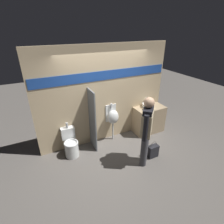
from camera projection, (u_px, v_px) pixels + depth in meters
The scene contains 10 objects.
ground_plane at pixel (115, 148), 4.88m from camera, with size 16.00×16.00×0.00m, color #5B5651.
display_wall at pixel (105, 96), 4.75m from camera, with size 3.77×0.07×2.70m.
sink_counter at pixel (149, 119), 5.49m from camera, with size 0.94×0.50×0.84m.
sink_basin at pixel (148, 105), 5.30m from camera, with size 0.34×0.34×0.26m.
cell_phone at pixel (144, 110), 5.11m from camera, with size 0.07×0.14×0.01m.
divider_near_counter at pixel (92, 121), 4.57m from camera, with size 0.03×0.48×1.67m.
urinal_near_counter at pixel (113, 117), 4.95m from camera, with size 0.33×0.30×1.13m.
toilet at pixel (71, 145), 4.52m from camera, with size 0.37×0.53×0.86m.
person_in_vest at pixel (147, 128), 3.93m from camera, with size 0.48×0.49×1.74m.
shopping_bag at pixel (153, 151), 4.49m from camera, with size 0.28×0.15×0.46m.
Camera 1 is at (-1.81, -3.48, 3.08)m, focal length 28.00 mm.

